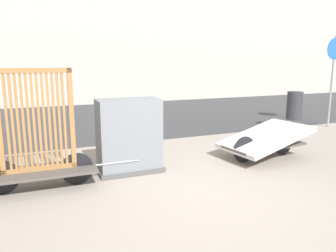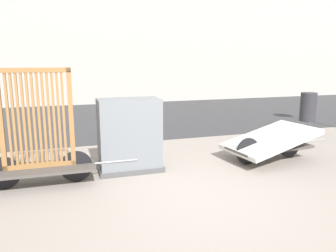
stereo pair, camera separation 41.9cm
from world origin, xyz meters
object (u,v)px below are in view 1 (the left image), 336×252
(bike_cart_with_mattress, at_px, (265,140))
(trash_bin, at_px, (294,106))
(sign_post, at_px, (333,68))
(utility_cabinet, at_px, (129,138))
(bike_cart_with_bedframe, at_px, (39,148))

(bike_cart_with_mattress, bearing_deg, trash_bin, 29.91)
(bike_cart_with_mattress, height_order, sign_post, sign_post)
(bike_cart_with_mattress, height_order, utility_cabinet, utility_cabinet)
(bike_cart_with_bedframe, distance_m, sign_post, 8.16)
(bike_cart_with_bedframe, xyz_separation_m, utility_cabinet, (1.43, 0.26, -0.04))
(trash_bin, bearing_deg, utility_cabinet, -162.73)
(bike_cart_with_bedframe, height_order, utility_cabinet, bike_cart_with_bedframe)
(bike_cart_with_bedframe, bearing_deg, utility_cabinet, 10.98)
(utility_cabinet, distance_m, trash_bin, 5.37)
(bike_cart_with_mattress, xyz_separation_m, trash_bin, (2.46, 1.86, 0.31))
(trash_bin, bearing_deg, bike_cart_with_bedframe, -164.21)
(bike_cart_with_bedframe, xyz_separation_m, trash_bin, (6.57, 1.86, 0.06))
(utility_cabinet, xyz_separation_m, trash_bin, (5.13, 1.60, 0.10))
(utility_cabinet, bearing_deg, bike_cart_with_bedframe, -169.66)
(bike_cart_with_mattress, relative_size, utility_cabinet, 1.87)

